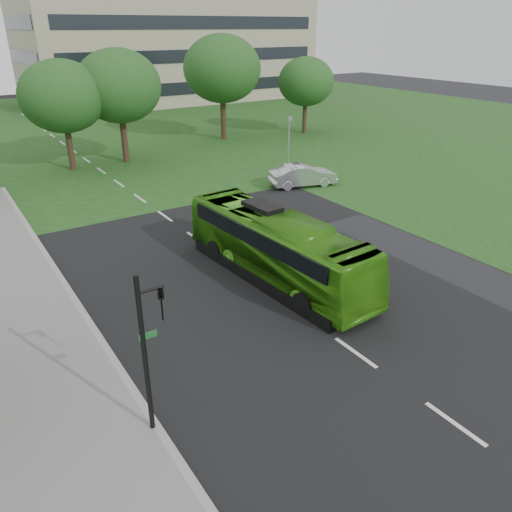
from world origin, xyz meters
The scene contains 11 objects.
ground centered at (0.00, 0.00, 0.00)m, with size 160.00×160.00×0.00m, color black.
street_surfaces centered at (-0.38, 22.75, 0.03)m, with size 120.00×120.00×0.15m.
office_building centered at (21.96, 61.96, 12.50)m, with size 40.10×20.10×25.00m.
tree_park_b centered at (-1.69, 27.57, 5.45)m, with size 6.16×6.16×8.08m.
tree_park_c centered at (2.64, 27.69, 5.91)m, with size 6.56×6.56×8.71m.
tree_park_d centered at (13.81, 31.17, 6.48)m, with size 7.24×7.24×9.57m.
tree_park_e centered at (22.35, 29.34, 5.05)m, with size 5.58×5.58×7.44m.
bus centered at (1.00, 4.12, 1.46)m, with size 2.45×10.48×2.92m, color #3E9416.
sedan centered at (10.51, 14.43, 0.77)m, with size 1.62×4.65×1.53m, color silver.
traffic_light centered at (-7.05, -1.61, 2.83)m, with size 0.78×0.24×4.82m.
camera_pole centered at (12.34, 18.59, 2.57)m, with size 0.33×0.28×3.99m.
Camera 1 is at (-10.53, -11.91, 10.17)m, focal length 35.00 mm.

